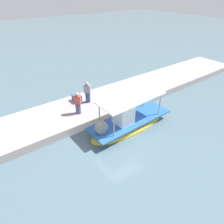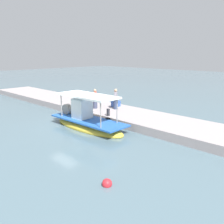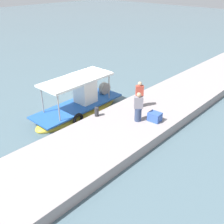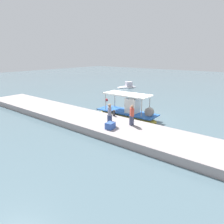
% 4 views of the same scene
% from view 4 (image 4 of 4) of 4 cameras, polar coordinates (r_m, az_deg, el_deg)
% --- Properties ---
extents(ground_plane, '(120.00, 120.00, 0.00)m').
position_cam_4_polar(ground_plane, '(19.78, 8.10, -1.92)').
color(ground_plane, slate).
extents(dock_quay, '(36.00, 4.09, 0.56)m').
position_cam_4_polar(dock_quay, '(16.52, 0.95, -4.36)').
color(dock_quay, '#A09596').
rests_on(dock_quay, ground_plane).
extents(main_fishing_boat, '(6.30, 2.19, 2.69)m').
position_cam_4_polar(main_fishing_boat, '(19.90, 4.33, -0.41)').
color(main_fishing_boat, gold).
rests_on(main_fishing_boat, ground_plane).
extents(fisherman_near_bollard, '(0.51, 0.51, 1.63)m').
position_cam_4_polar(fisherman_near_bollard, '(16.16, 5.47, -1.08)').
color(fisherman_near_bollard, '#3F4662').
rests_on(fisherman_near_bollard, dock_quay).
extents(fisherman_by_crate, '(0.53, 0.53, 1.69)m').
position_cam_4_polar(fisherman_by_crate, '(16.16, -0.67, -0.92)').
color(fisherman_by_crate, navy).
rests_on(fisherman_by_crate, dock_quay).
extents(mooring_bollard, '(0.24, 0.24, 0.53)m').
position_cam_4_polar(mooring_bollard, '(18.54, 0.54, -0.30)').
color(mooring_bollard, '#2D2D33').
rests_on(mooring_bollard, dock_quay).
extents(cargo_crate, '(0.60, 0.72, 0.49)m').
position_cam_4_polar(cargo_crate, '(15.44, -0.49, -3.76)').
color(cargo_crate, '#365BB2').
rests_on(cargo_crate, dock_quay).
extents(marker_buoy, '(0.41, 0.41, 0.41)m').
position_cam_4_polar(marker_buoy, '(27.18, -1.55, 3.33)').
color(marker_buoy, red).
rests_on(marker_buoy, ground_plane).
extents(moored_boat_near, '(3.16, 3.89, 1.32)m').
position_cam_4_polar(moored_boat_near, '(37.63, 4.20, 6.96)').
color(moored_boat_near, white).
rests_on(moored_boat_near, ground_plane).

